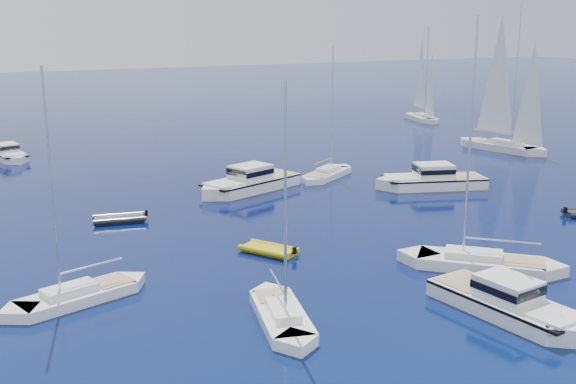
% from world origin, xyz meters
% --- Properties ---
extents(motor_cruiser_near, '(4.23, 10.06, 2.56)m').
position_xyz_m(motor_cruiser_near, '(-2.20, 5.59, 0.00)').
color(motor_cruiser_near, silver).
rests_on(motor_cruiser_near, ground).
extents(motor_cruiser_centre, '(11.21, 6.45, 2.81)m').
position_xyz_m(motor_cruiser_centre, '(11.85, 29.91, 0.00)').
color(motor_cruiser_centre, silver).
rests_on(motor_cruiser_centre, ground).
extents(motor_cruiser_distant, '(11.60, 6.87, 2.91)m').
position_xyz_m(motor_cruiser_distant, '(-3.27, 36.34, 0.00)').
color(motor_cruiser_distant, white).
rests_on(motor_cruiser_distant, ground).
extents(motor_cruiser_horizon, '(4.15, 8.77, 2.21)m').
position_xyz_m(motor_cruiser_horizon, '(-20.87, 61.38, 0.00)').
color(motor_cruiser_horizon, white).
rests_on(motor_cruiser_horizon, ground).
extents(sailboat_fore, '(4.18, 8.84, 12.58)m').
position_xyz_m(sailboat_fore, '(-12.91, 10.22, 0.00)').
color(sailboat_fore, white).
rests_on(sailboat_fore, ground).
extents(sailboat_mid_r, '(9.53, 9.34, 15.57)m').
position_xyz_m(sailboat_mid_r, '(1.30, 11.65, 0.00)').
color(sailboat_mid_r, silver).
rests_on(sailboat_mid_r, ground).
extents(sailboat_mid_l, '(9.18, 4.77, 13.07)m').
position_xyz_m(sailboat_mid_l, '(-21.63, 17.49, 0.00)').
color(sailboat_mid_l, silver).
rests_on(sailboat_mid_l, ground).
extents(sailboat_centre, '(8.63, 6.75, 12.96)m').
position_xyz_m(sailboat_centre, '(5.65, 37.88, 0.00)').
color(sailboat_centre, white).
rests_on(sailboat_centre, ground).
extents(sailboat_sails_r, '(5.85, 12.48, 17.75)m').
position_xyz_m(sailboat_sails_r, '(31.06, 41.29, 0.00)').
color(sailboat_sails_r, silver).
rests_on(sailboat_sails_r, ground).
extents(sailboat_sails_far, '(4.58, 10.10, 14.39)m').
position_xyz_m(sailboat_sails_far, '(38.11, 65.62, 0.00)').
color(sailboat_sails_far, silver).
rests_on(sailboat_sails_far, ground).
extents(tender_yellow, '(3.84, 4.45, 0.95)m').
position_xyz_m(tender_yellow, '(-8.96, 20.11, 0.00)').
color(tender_yellow, '#C2B50B').
rests_on(tender_yellow, ground).
extents(tender_grey_far, '(4.34, 2.84, 0.95)m').
position_xyz_m(tender_grey_far, '(-15.92, 31.71, 0.00)').
color(tender_grey_far, black).
rests_on(tender_grey_far, ground).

